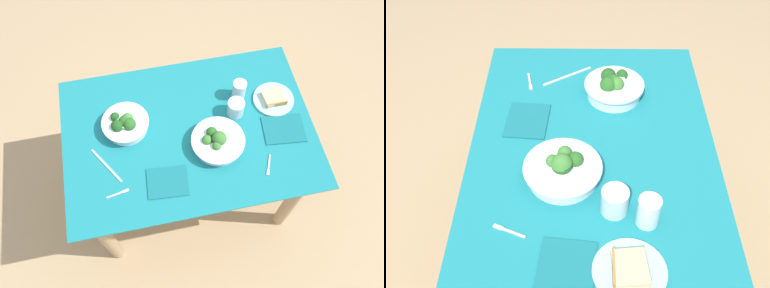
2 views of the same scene
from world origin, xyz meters
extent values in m
plane|color=tan|center=(0.00, 0.00, 0.00)|extent=(6.00, 6.00, 0.00)
cube|color=#197A84|center=(0.00, 0.00, 0.73)|extent=(1.18, 0.82, 0.01)
cube|color=tan|center=(0.00, 0.00, 0.72)|extent=(1.15, 0.80, 0.02)
cylinder|color=tan|center=(-0.50, -0.32, 0.35)|extent=(0.07, 0.07, 0.71)
cylinder|color=tan|center=(0.50, -0.32, 0.35)|extent=(0.07, 0.07, 0.71)
cylinder|color=tan|center=(-0.50, 0.32, 0.35)|extent=(0.07, 0.07, 0.71)
cylinder|color=tan|center=(0.50, 0.32, 0.35)|extent=(0.07, 0.07, 0.71)
cylinder|color=white|center=(-0.28, 0.08, 0.76)|extent=(0.20, 0.20, 0.05)
cylinder|color=white|center=(-0.28, 0.08, 0.79)|extent=(0.22, 0.22, 0.01)
sphere|color=#3D7A33|center=(-0.27, 0.09, 0.80)|extent=(0.05, 0.05, 0.05)
sphere|color=#286023|center=(-0.28, 0.08, 0.80)|extent=(0.06, 0.06, 0.06)
sphere|color=#286023|center=(-0.26, 0.06, 0.81)|extent=(0.06, 0.06, 0.06)
sphere|color=#1E511E|center=(-0.32, 0.11, 0.80)|extent=(0.04, 0.04, 0.04)
sphere|color=#1E511E|center=(-0.32, 0.06, 0.80)|extent=(0.06, 0.06, 0.06)
cylinder|color=beige|center=(-0.29, 0.08, 0.80)|extent=(0.08, 0.08, 0.01)
cylinder|color=white|center=(0.12, -0.10, 0.76)|extent=(0.22, 0.22, 0.05)
cylinder|color=white|center=(0.12, -0.10, 0.79)|extent=(0.25, 0.25, 0.01)
sphere|color=#3D7A33|center=(0.12, -0.10, 0.81)|extent=(0.07, 0.07, 0.07)
sphere|color=#286023|center=(0.10, -0.06, 0.80)|extent=(0.05, 0.05, 0.05)
sphere|color=#3D7A33|center=(0.10, -0.13, 0.80)|extent=(0.04, 0.04, 0.04)
sphere|color=#1E511E|center=(0.12, -0.10, 0.80)|extent=(0.07, 0.07, 0.07)
sphere|color=#3D7A33|center=(0.07, -0.09, 0.80)|extent=(0.05, 0.05, 0.05)
cylinder|color=#99C6D1|center=(0.44, 0.09, 0.74)|extent=(0.20, 0.20, 0.01)
cube|color=#CCB284|center=(0.44, 0.09, 0.76)|extent=(0.11, 0.10, 0.03)
cube|color=#9E703D|center=(0.44, 0.05, 0.76)|extent=(0.11, 0.01, 0.03)
cylinder|color=silver|center=(0.24, 0.06, 0.78)|extent=(0.08, 0.08, 0.08)
cylinder|color=silver|center=(0.28, 0.15, 0.79)|extent=(0.07, 0.07, 0.10)
cube|color=#B7B7BC|center=(-0.38, -0.24, 0.74)|extent=(0.07, 0.02, 0.00)
cube|color=#B7B7BC|center=(-0.33, -0.23, 0.74)|extent=(0.03, 0.02, 0.00)
cube|color=#B7B7BC|center=(0.33, -0.23, 0.74)|extent=(0.04, 0.07, 0.00)
cube|color=#B7B7BC|center=(0.31, -0.28, 0.74)|extent=(0.02, 0.03, 0.00)
cube|color=#B7B7BC|center=(-0.40, -0.10, 0.74)|extent=(0.12, 0.19, 0.00)
cube|color=#156870|center=(-0.14, -0.23, 0.74)|extent=(0.19, 0.16, 0.01)
cube|color=#156870|center=(0.44, -0.08, 0.74)|extent=(0.21, 0.17, 0.01)
camera|label=1|loc=(-0.16, -0.87, 2.32)|focal=35.89mm
camera|label=2|loc=(1.04, -0.04, 1.84)|focal=42.53mm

